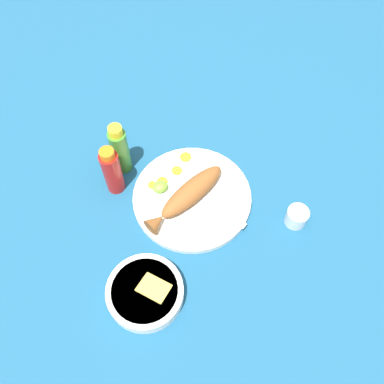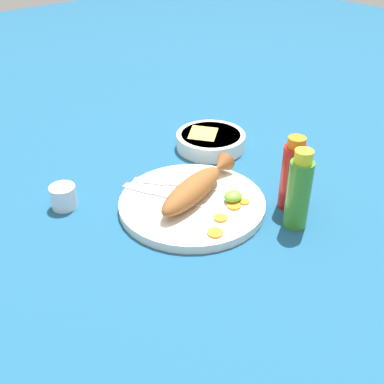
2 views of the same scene
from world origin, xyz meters
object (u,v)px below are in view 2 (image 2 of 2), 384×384
(main_plate, at_px, (192,204))
(fork_near, at_px, (157,194))
(fried_fish, at_px, (196,187))
(hot_sauce_bottle_red, at_px, (292,175))
(fork_far, at_px, (169,184))
(guacamole_bowl, at_px, (211,140))
(salt_cup, at_px, (64,198))
(hot_sauce_bottle_green, at_px, (299,191))

(main_plate, xyz_separation_m, fork_near, (0.04, -0.06, 0.01))
(fried_fish, distance_m, hot_sauce_bottle_red, 0.20)
(main_plate, bearing_deg, hot_sauce_bottle_red, 141.08)
(fried_fish, xyz_separation_m, fork_near, (0.06, -0.06, -0.02))
(fried_fish, height_order, fork_far, fried_fish)
(fried_fish, bearing_deg, fork_near, -63.17)
(hot_sauce_bottle_red, height_order, guacamole_bowl, hot_sauce_bottle_red)
(main_plate, height_order, salt_cup, salt_cup)
(guacamole_bowl, bearing_deg, fork_far, 24.32)
(fried_fish, relative_size, hot_sauce_bottle_green, 1.50)
(hot_sauce_bottle_red, height_order, hot_sauce_bottle_green, hot_sauce_bottle_green)
(fried_fish, height_order, salt_cup, fried_fish)
(hot_sauce_bottle_green, bearing_deg, fork_near, -56.92)
(fried_fish, height_order, hot_sauce_bottle_red, hot_sauce_bottle_red)
(main_plate, bearing_deg, hot_sauce_bottle_green, 123.07)
(salt_cup, bearing_deg, fork_near, 144.73)
(hot_sauce_bottle_green, bearing_deg, hot_sauce_bottle_red, -130.54)
(hot_sauce_bottle_green, distance_m, guacamole_bowl, 0.36)
(main_plate, relative_size, guacamole_bowl, 1.74)
(hot_sauce_bottle_red, bearing_deg, guacamole_bowl, -100.02)
(hot_sauce_bottle_red, relative_size, salt_cup, 2.95)
(guacamole_bowl, bearing_deg, fried_fish, 40.79)
(hot_sauce_bottle_red, bearing_deg, salt_cup, -40.34)
(fork_near, relative_size, hot_sauce_bottle_red, 1.11)
(main_plate, distance_m, hot_sauce_bottle_green, 0.22)
(fried_fish, relative_size, hot_sauce_bottle_red, 1.57)
(fried_fish, bearing_deg, main_plate, 0.00)
(hot_sauce_bottle_green, height_order, guacamole_bowl, hot_sauce_bottle_green)
(main_plate, xyz_separation_m, fried_fish, (-0.02, -0.00, 0.03))
(fried_fish, xyz_separation_m, hot_sauce_bottle_green, (-0.10, 0.18, 0.04))
(hot_sauce_bottle_red, bearing_deg, fork_far, -52.97)
(fork_near, bearing_deg, salt_cup, 31.37)
(fork_near, relative_size, guacamole_bowl, 1.01)
(fork_far, height_order, guacamole_bowl, guacamole_bowl)
(main_plate, bearing_deg, fried_fish, -162.96)
(main_plate, bearing_deg, salt_cup, -41.42)
(main_plate, bearing_deg, fork_near, -56.91)
(hot_sauce_bottle_green, bearing_deg, fork_far, -66.15)
(fork_far, height_order, hot_sauce_bottle_red, hot_sauce_bottle_red)
(fork_near, relative_size, fork_far, 1.12)
(fork_far, bearing_deg, fork_near, 70.95)
(fried_fish, bearing_deg, salt_cup, -55.58)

